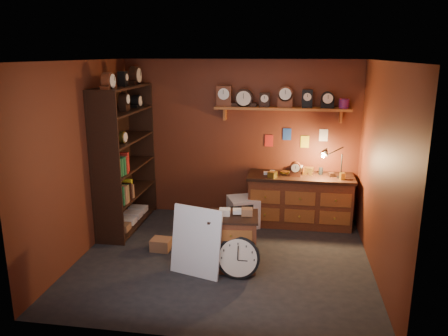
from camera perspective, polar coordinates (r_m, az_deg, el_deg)
floor at (r=6.25m, az=-0.04°, el=-11.74°), size 4.00×4.00×0.00m
room_shell at (r=5.79m, az=0.56°, el=4.13°), size 4.02×3.62×2.71m
shelving_unit at (r=7.19m, az=-13.05°, el=2.04°), size 0.47×1.60×2.58m
workbench at (r=7.38m, az=9.87°, el=-3.77°), size 1.73×0.66×1.36m
low_cabinet at (r=5.88m, az=1.24°, el=-9.24°), size 0.68×0.59×0.82m
big_round_clock at (r=5.67m, az=1.87°, el=-11.60°), size 0.55×0.18×0.55m
white_panel at (r=5.89m, az=-3.61°, el=-13.53°), size 0.71×0.38×0.91m
mini_fridge at (r=7.29m, az=2.50°, el=-5.73°), size 0.61×0.63×0.48m
floor_box_a at (r=6.53m, az=-8.19°, el=-9.85°), size 0.30×0.26×0.17m
floor_box_b at (r=6.40m, az=-4.70°, el=-10.55°), size 0.23×0.26×0.11m
floor_box_c at (r=6.64m, az=-4.42°, el=-9.33°), size 0.23×0.20×0.17m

